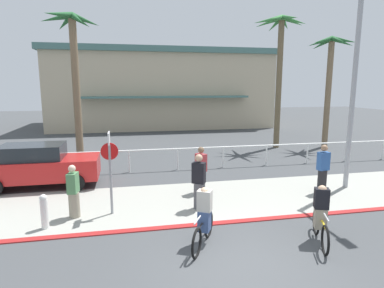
{
  "coord_description": "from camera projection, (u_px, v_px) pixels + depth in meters",
  "views": [
    {
      "loc": [
        -2.35,
        -6.28,
        3.9
      ],
      "look_at": [
        0.18,
        6.0,
        1.67
      ],
      "focal_mm": 30.38,
      "sensor_mm": 36.0,
      "label": 1
    }
  ],
  "objects": [
    {
      "name": "ground_plane",
      "position": [
        173.0,
        162.0,
        16.85
      ],
      "size": [
        80.0,
        80.0,
        0.0
      ],
      "primitive_type": "plane",
      "color": "#424447"
    },
    {
      "name": "sidewalk_strip",
      "position": [
        197.0,
        200.0,
        11.26
      ],
      "size": [
        44.0,
        4.0,
        0.02
      ],
      "primitive_type": "cube",
      "color": "#9E9E93",
      "rests_on": "ground"
    },
    {
      "name": "curb_paint",
      "position": [
        213.0,
        223.0,
        9.33
      ],
      "size": [
        44.0,
        0.24,
        0.03
      ],
      "primitive_type": "cube",
      "color": "maroon",
      "rests_on": "ground"
    },
    {
      "name": "building_backdrop",
      "position": [
        160.0,
        89.0,
        33.17
      ],
      "size": [
        20.9,
        12.1,
        7.27
      ],
      "color": "#BCAD8E",
      "rests_on": "ground"
    },
    {
      "name": "rail_fence",
      "position": [
        178.0,
        152.0,
        15.26
      ],
      "size": [
        27.05,
        0.08,
        1.04
      ],
      "color": "white",
      "rests_on": "ground"
    },
    {
      "name": "stop_sign_bike_lane",
      "position": [
        110.0,
        161.0,
        9.76
      ],
      "size": [
        0.52,
        0.56,
        2.56
      ],
      "color": "gray",
      "rests_on": "ground"
    },
    {
      "name": "bollard_2",
      "position": [
        44.0,
        211.0,
        8.92
      ],
      "size": [
        0.2,
        0.2,
        1.0
      ],
      "color": "white",
      "rests_on": "ground"
    },
    {
      "name": "streetlight_curb",
      "position": [
        359.0,
        76.0,
        11.75
      ],
      "size": [
        0.24,
        2.54,
        7.5
      ],
      "color": "#9EA0A5",
      "rests_on": "ground"
    },
    {
      "name": "palm_tree_1",
      "position": [
        73.0,
        56.0,
        15.79
      ],
      "size": [
        2.77,
        3.35,
        7.39
      ],
      "color": "#756047",
      "rests_on": "ground"
    },
    {
      "name": "palm_tree_2",
      "position": [
        280.0,
        49.0,
        19.92
      ],
      "size": [
        3.29,
        3.82,
        8.16
      ],
      "color": "brown",
      "rests_on": "ground"
    },
    {
      "name": "palm_tree_3",
      "position": [
        330.0,
        64.0,
        20.24
      ],
      "size": [
        3.34,
        3.41,
        6.96
      ],
      "color": "#756047",
      "rests_on": "ground"
    },
    {
      "name": "car_red_1",
      "position": [
        39.0,
        165.0,
        12.65
      ],
      "size": [
        4.4,
        2.02,
        1.69
      ],
      "color": "red",
      "rests_on": "ground"
    },
    {
      "name": "cyclist_yellow_0",
      "position": [
        321.0,
        216.0,
        8.17
      ],
      "size": [
        0.73,
        1.71,
        1.5
      ],
      "color": "black",
      "rests_on": "ground"
    },
    {
      "name": "cyclist_black_1",
      "position": [
        204.0,
        218.0,
        8.01
      ],
      "size": [
        0.94,
        1.62,
        1.5
      ],
      "color": "black",
      "rests_on": "ground"
    },
    {
      "name": "pedestrian_0",
      "position": [
        74.0,
        194.0,
        9.66
      ],
      "size": [
        0.37,
        0.44,
        1.63
      ],
      "color": "gray",
      "rests_on": "ground"
    },
    {
      "name": "pedestrian_1",
      "position": [
        201.0,
        172.0,
        11.93
      ],
      "size": [
        0.43,
        0.48,
        1.74
      ],
      "color": "#4C4C51",
      "rests_on": "ground"
    },
    {
      "name": "pedestrian_2",
      "position": [
        199.0,
        184.0,
        10.34
      ],
      "size": [
        0.48,
        0.44,
        1.8
      ],
      "color": "#4C4C51",
      "rests_on": "ground"
    },
    {
      "name": "pedestrian_3",
      "position": [
        323.0,
        171.0,
        11.92
      ],
      "size": [
        0.43,
        0.36,
        1.81
      ],
      "color": "#232326",
      "rests_on": "ground"
    }
  ]
}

